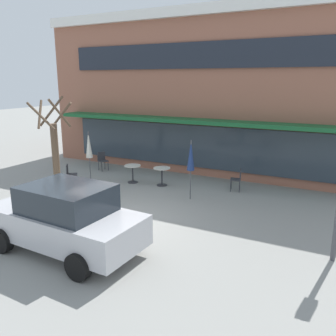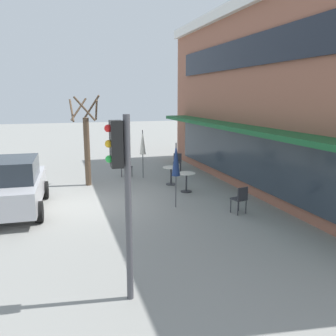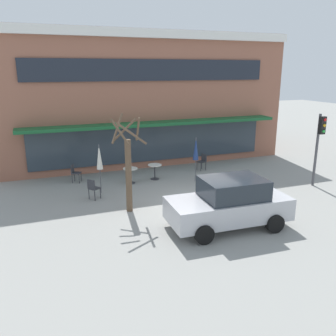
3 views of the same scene
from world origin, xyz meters
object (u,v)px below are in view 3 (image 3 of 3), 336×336
(parked_sedan, at_px, (229,203))
(street_tree, at_px, (128,167))
(cafe_chair_2, at_px, (202,161))
(cafe_table_near_wall, at_px, (130,173))
(traffic_light_pole, at_px, (319,138))
(cafe_chair_1, at_px, (75,172))
(cafe_chair_0, at_px, (93,188))
(cafe_table_streetside, at_px, (155,169))
(patio_umbrella_green_folded, at_px, (196,149))
(patio_umbrella_cream_folded, at_px, (99,157))

(parked_sedan, relative_size, street_tree, 1.14)
(cafe_chair_2, height_order, parked_sedan, parked_sedan)
(street_tree, bearing_deg, parked_sedan, -42.54)
(cafe_table_near_wall, distance_m, traffic_light_pole, 8.94)
(cafe_chair_1, height_order, traffic_light_pole, traffic_light_pole)
(cafe_chair_0, distance_m, traffic_light_pole, 10.42)
(cafe_table_streetside, bearing_deg, patio_umbrella_green_folded, -30.35)
(cafe_table_streetside, distance_m, traffic_light_pole, 7.88)
(cafe_chair_2, bearing_deg, cafe_chair_0, -158.63)
(parked_sedan, distance_m, street_tree, 4.00)
(cafe_chair_2, distance_m, street_tree, 6.91)
(parked_sedan, bearing_deg, cafe_table_near_wall, 107.70)
(cafe_table_near_wall, bearing_deg, cafe_chair_0, -142.53)
(cafe_table_near_wall, height_order, cafe_chair_2, cafe_chair_2)
(patio_umbrella_green_folded, distance_m, cafe_chair_1, 5.99)
(cafe_chair_1, distance_m, traffic_light_pole, 11.63)
(patio_umbrella_cream_folded, bearing_deg, cafe_chair_1, 114.33)
(patio_umbrella_green_folded, distance_m, cafe_chair_0, 5.29)
(patio_umbrella_green_folded, bearing_deg, cafe_chair_2, 54.31)
(cafe_chair_1, distance_m, parked_sedan, 8.40)
(parked_sedan, height_order, traffic_light_pole, traffic_light_pole)
(street_tree, bearing_deg, cafe_chair_2, 39.13)
(parked_sedan, bearing_deg, street_tree, 137.46)
(cafe_chair_1, xyz_separation_m, street_tree, (1.53, -4.50, 1.24))
(cafe_chair_0, relative_size, traffic_light_pole, 0.26)
(patio_umbrella_cream_folded, height_order, cafe_chair_2, patio_umbrella_cream_folded)
(patio_umbrella_cream_folded, height_order, parked_sedan, patio_umbrella_cream_folded)
(cafe_chair_2, height_order, street_tree, street_tree)
(cafe_table_near_wall, bearing_deg, cafe_table_streetside, 8.99)
(traffic_light_pole, bearing_deg, cafe_table_near_wall, 156.55)
(cafe_table_streetside, distance_m, cafe_chair_1, 3.91)
(patio_umbrella_cream_folded, bearing_deg, cafe_table_streetside, 19.84)
(cafe_table_near_wall, distance_m, parked_sedan, 6.32)
(cafe_table_streetside, relative_size, parked_sedan, 0.18)
(cafe_table_near_wall, distance_m, cafe_chair_1, 2.73)
(cafe_table_near_wall, relative_size, parked_sedan, 0.18)
(cafe_table_near_wall, distance_m, patio_umbrella_green_folded, 3.36)
(cafe_table_near_wall, relative_size, patio_umbrella_green_folded, 0.35)
(cafe_table_near_wall, xyz_separation_m, cafe_chair_2, (4.31, 0.92, 0.01))
(patio_umbrella_green_folded, bearing_deg, cafe_table_streetside, 149.65)
(cafe_table_near_wall, height_order, patio_umbrella_cream_folded, patio_umbrella_cream_folded)
(cafe_table_streetside, relative_size, patio_umbrella_green_folded, 0.35)
(cafe_chair_2, xyz_separation_m, parked_sedan, (-2.39, -6.93, 0.35))
(patio_umbrella_green_folded, bearing_deg, cafe_chair_0, -171.64)
(cafe_table_near_wall, distance_m, cafe_chair_2, 4.41)
(patio_umbrella_green_folded, distance_m, traffic_light_pole, 5.68)
(cafe_table_near_wall, xyz_separation_m, cafe_chair_0, (-2.05, -1.57, 0.01))
(cafe_chair_0, bearing_deg, street_tree, -58.73)
(cafe_table_streetside, height_order, street_tree, street_tree)
(parked_sedan, height_order, street_tree, street_tree)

